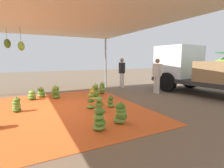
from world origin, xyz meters
The scene contains 19 objects.
ground_plane centered at (0.00, 3.00, 0.00)m, with size 40.00×40.00×0.00m, color brown.
tarp_orange centered at (0.00, 0.00, 0.01)m, with size 5.84×5.07×0.01m, color #E05B23.
tent_canopy centered at (-0.02, -0.10, 2.89)m, with size 8.00×7.00×2.99m.
banana_bunch_0 centered at (-1.92, -0.94, 0.19)m, with size 0.39×0.39×0.43m.
banana_bunch_1 centered at (0.88, 0.91, 0.24)m, with size 0.46×0.46×0.55m.
banana_bunch_2 centered at (-1.32, 1.64, 0.27)m, with size 0.42×0.41×0.60m.
banana_bunch_3 centered at (2.15, 0.39, 0.25)m, with size 0.44×0.41×0.57m.
banana_bunch_5 centered at (-0.34, -1.43, 0.22)m, with size 0.36×0.36×0.50m.
banana_bunch_6 centered at (0.53, 1.49, 0.19)m, with size 0.29×0.30×0.43m.
banana_bunch_7 centered at (0.35, 0.83, 0.24)m, with size 0.41×0.39×0.56m.
banana_bunch_8 centered at (-2.55, 0.03, 0.19)m, with size 0.40×0.38×0.43m.
banana_bunch_9 centered at (-0.71, 1.25, 0.26)m, with size 0.33×0.33×0.57m.
banana_bunch_10 centered at (2.01, 1.05, 0.27)m, with size 0.46×0.47×0.58m.
banana_bunch_11 centered at (-1.77, 0.00, 0.25)m, with size 0.45×0.46×0.57m.
banana_bunch_12 centered at (-1.76, 2.16, 0.26)m, with size 0.38×0.41×0.58m.
banana_bunch_13 centered at (-2.26, -0.55, 0.21)m, with size 0.39×0.40×0.46m.
cargo_truck_main centered at (1.03, 6.74, 1.24)m, with size 6.52×3.02×2.40m.
worker_0 centered at (-3.09, 4.05, 1.02)m, with size 0.64×0.39×1.75m.
worker_1 centered at (-0.68, 4.64, 1.00)m, with size 0.63×0.38×1.72m.
Camera 1 is at (5.71, -1.07, 1.67)m, focal length 27.13 mm.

